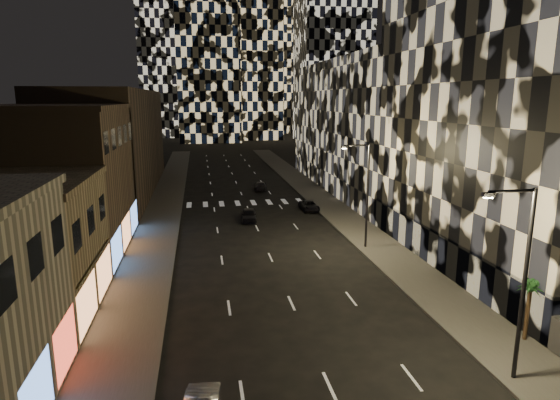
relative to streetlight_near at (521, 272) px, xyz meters
name	(u,v)px	position (x,y,z in m)	size (l,w,h in m)	color
sidewalk_left	(164,205)	(-18.35, 40.00, -5.28)	(4.00, 120.00, 0.15)	#47443F
sidewalk_right	(322,199)	(1.65, 40.00, -5.28)	(4.00, 120.00, 0.15)	#47443F
curb_left	(182,205)	(-16.25, 40.00, -5.28)	(0.20, 120.00, 0.15)	#4C4C47
curb_right	(307,200)	(-0.45, 40.00, -5.28)	(0.20, 120.00, 0.15)	#4C4C47
retail_tan	(4,253)	(-25.35, 11.00, -1.35)	(10.00, 10.00, 8.00)	#887352
retail_brown	(61,183)	(-25.35, 23.50, 0.65)	(10.00, 15.00, 12.00)	brown
retail_filler_left	(114,142)	(-25.35, 50.00, 1.65)	(10.00, 40.00, 14.00)	brown
midrise_right	(540,124)	(11.65, 14.50, 5.65)	(16.00, 25.00, 22.00)	#232326
midrise_base	(436,249)	(3.95, 14.50, -3.85)	(0.60, 25.00, 3.00)	#383838
midrise_filler_right	(378,126)	(11.65, 47.00, 3.65)	(16.00, 40.00, 18.00)	#232326
streetlight_near	(521,272)	(0.00, 0.00, 0.00)	(2.55, 0.25, 9.00)	black
streetlight_far	(365,188)	(0.00, 20.00, 0.00)	(2.55, 0.25, 9.00)	black
car_dark_midlane	(249,215)	(-8.85, 31.08, -4.69)	(1.57, 3.90, 1.33)	black
car_dark_oncoming	(260,186)	(-5.38, 48.11, -4.74)	(1.70, 4.19, 1.22)	black
car_dark_rightlane	(309,206)	(-1.35, 34.70, -4.80)	(1.85, 4.01, 1.12)	black
palm_tree	(530,290)	(3.15, 3.10, -2.40)	(1.74, 1.70, 3.40)	#47331E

